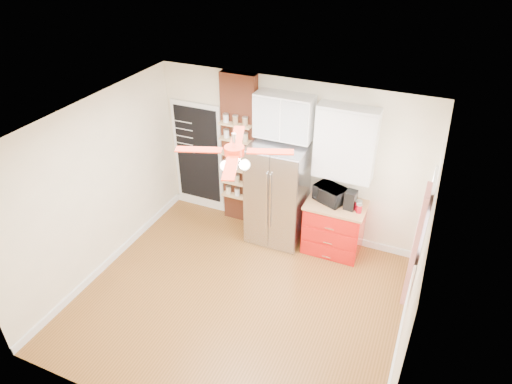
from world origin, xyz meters
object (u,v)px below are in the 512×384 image
at_px(fridge, 277,194).
at_px(ceiling_fan, 234,151).
at_px(red_cabinet, 334,227).
at_px(toaster_oven, 330,194).
at_px(pantry_jar_oats, 232,150).
at_px(canister_left, 359,209).
at_px(coffee_maker, 351,200).

xyz_separation_m(fridge, ceiling_fan, (0.05, -1.63, 1.55)).
bearing_deg(red_cabinet, toaster_oven, 160.68).
distance_m(red_cabinet, pantry_jar_oats, 2.09).
relative_size(canister_left, pantry_jar_oats, 1.16).
bearing_deg(ceiling_fan, toaster_oven, 65.36).
bearing_deg(toaster_oven, ceiling_fan, -92.67).
height_order(toaster_oven, coffee_maker, coffee_maker).
bearing_deg(toaster_oven, coffee_maker, 10.16).
bearing_deg(pantry_jar_oats, canister_left, -4.59).
distance_m(red_cabinet, coffee_maker, 0.64).
xyz_separation_m(coffee_maker, canister_left, (0.15, -0.06, -0.08)).
xyz_separation_m(red_cabinet, canister_left, (0.37, -0.09, 0.52)).
height_order(canister_left, pantry_jar_oats, pantry_jar_oats).
bearing_deg(canister_left, pantry_jar_oats, 175.41).
bearing_deg(pantry_jar_oats, toaster_oven, -1.59).
relative_size(ceiling_fan, toaster_oven, 2.94).
bearing_deg(fridge, canister_left, -1.50).
bearing_deg(canister_left, coffee_maker, 159.23).
bearing_deg(red_cabinet, fridge, -177.05).
distance_m(fridge, pantry_jar_oats, 1.05).
bearing_deg(red_cabinet, coffee_maker, -7.15).
relative_size(coffee_maker, pantry_jar_oats, 2.56).
height_order(red_cabinet, coffee_maker, coffee_maker).
xyz_separation_m(ceiling_fan, canister_left, (1.29, 1.59, -1.46)).
bearing_deg(toaster_oven, fridge, -151.58).
height_order(red_cabinet, pantry_jar_oats, pantry_jar_oats).
distance_m(fridge, canister_left, 1.34).
relative_size(fridge, ceiling_fan, 1.25).
bearing_deg(pantry_jar_oats, ceiling_fan, -62.48).
height_order(red_cabinet, canister_left, canister_left).
relative_size(ceiling_fan, pantry_jar_oats, 11.91).
relative_size(coffee_maker, canister_left, 2.20).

